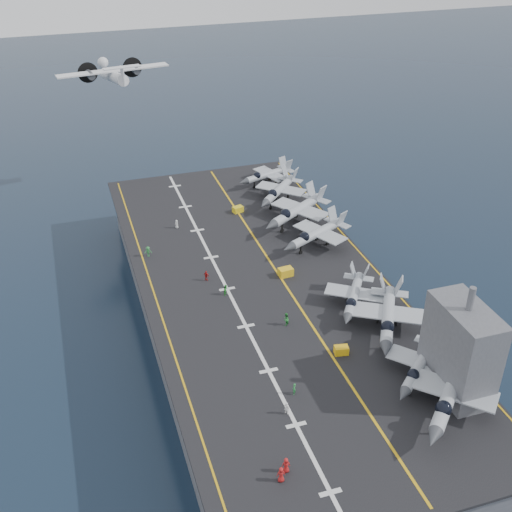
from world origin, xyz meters
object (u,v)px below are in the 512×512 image
object	(u,v)px
island_superstructure	(462,340)
tow_cart_a	(341,350)
transport_plane	(114,77)
fighter_jet_0	(450,392)

from	to	relation	value
island_superstructure	tow_cart_a	bearing A→B (deg)	135.73
tow_cart_a	transport_plane	distance (m)	85.48
island_superstructure	tow_cart_a	distance (m)	16.36
island_superstructure	transport_plane	size ratio (longest dim) A/B	0.57
fighter_jet_0	tow_cart_a	size ratio (longest dim) A/B	9.34
transport_plane	tow_cart_a	bearing A→B (deg)	-77.51
island_superstructure	fighter_jet_0	bearing A→B (deg)	-132.10
island_superstructure	fighter_jet_0	size ratio (longest dim) A/B	0.79
tow_cart_a	transport_plane	bearing A→B (deg)	102.49
island_superstructure	tow_cart_a	size ratio (longest dim) A/B	7.34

